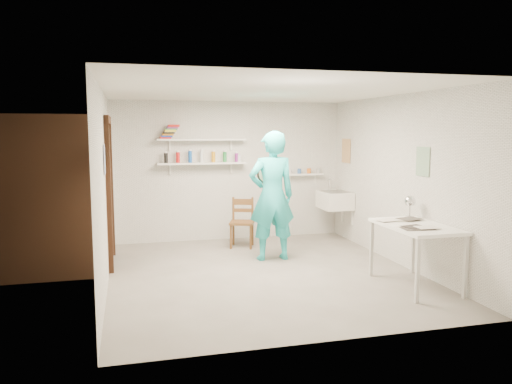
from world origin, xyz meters
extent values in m
cube|color=slate|center=(0.00, 0.00, -0.01)|extent=(4.00, 4.50, 0.02)
cube|color=silver|center=(0.00, 0.00, 2.41)|extent=(4.00, 4.50, 0.02)
cube|color=silver|center=(0.00, 2.26, 1.20)|extent=(4.00, 0.02, 2.40)
cube|color=silver|center=(0.00, -2.26, 1.20)|extent=(4.00, 0.02, 2.40)
cube|color=silver|center=(-2.01, 0.00, 1.20)|extent=(0.02, 4.50, 2.40)
cube|color=silver|center=(2.01, 0.00, 1.20)|extent=(0.02, 4.50, 2.40)
cube|color=black|center=(-1.99, 1.05, 1.00)|extent=(0.02, 0.90, 2.00)
cube|color=brown|center=(-2.70, 1.05, 1.05)|extent=(1.40, 1.50, 2.10)
cube|color=brown|center=(-1.97, 1.05, 2.05)|extent=(0.06, 1.05, 0.10)
cube|color=brown|center=(-1.97, 0.55, 1.00)|extent=(0.06, 0.10, 2.00)
cube|color=brown|center=(-1.97, 1.55, 1.00)|extent=(0.06, 0.10, 2.00)
cube|color=white|center=(-0.50, 2.13, 1.35)|extent=(1.50, 0.22, 0.03)
cube|color=white|center=(-0.50, 2.13, 1.75)|extent=(1.50, 0.22, 0.03)
cube|color=white|center=(1.35, 2.17, 1.12)|extent=(0.70, 0.14, 0.03)
cube|color=#334C7F|center=(-1.99, 0.05, 1.55)|extent=(0.01, 0.28, 0.36)
cube|color=#995933|center=(1.99, 1.80, 1.55)|extent=(0.01, 0.34, 0.42)
cube|color=#3F724C|center=(1.99, -0.55, 1.50)|extent=(0.01, 0.30, 0.38)
cube|color=white|center=(1.75, 1.70, 0.70)|extent=(0.48, 0.60, 0.30)
imported|color=#28C9CB|center=(0.31, 0.69, 0.95)|extent=(0.70, 0.47, 1.89)
cylinder|color=#D2B68F|center=(0.32, 0.91, 1.26)|extent=(0.34, 0.04, 0.34)
cube|color=brown|center=(0.06, 1.56, 0.41)|extent=(0.48, 0.47, 0.81)
cube|color=white|center=(1.64, -1.00, 0.38)|extent=(0.69, 1.15, 0.77)
sphere|color=silver|center=(1.83, -0.54, 0.99)|extent=(0.14, 0.14, 0.14)
cylinder|color=black|center=(-1.10, 2.13, 1.45)|extent=(0.06, 0.06, 0.17)
cylinder|color=red|center=(-0.90, 2.13, 1.45)|extent=(0.06, 0.06, 0.17)
cylinder|color=blue|center=(-0.70, 2.13, 1.45)|extent=(0.06, 0.06, 0.17)
cylinder|color=white|center=(-0.50, 2.13, 1.45)|extent=(0.06, 0.06, 0.17)
cylinder|color=orange|center=(-0.30, 2.13, 1.45)|extent=(0.06, 0.06, 0.17)
cylinder|color=#268C3F|center=(-0.10, 2.13, 1.45)|extent=(0.06, 0.06, 0.17)
cylinder|color=#8C268C|center=(0.10, 2.13, 1.45)|extent=(0.06, 0.06, 0.17)
cube|color=red|center=(-1.10, 2.13, 1.78)|extent=(0.18, 0.14, 0.03)
cube|color=#1933A5|center=(-1.08, 2.13, 1.81)|extent=(0.18, 0.14, 0.03)
cube|color=orange|center=(-1.06, 2.13, 1.83)|extent=(0.18, 0.14, 0.03)
cube|color=black|center=(-1.04, 2.13, 1.86)|extent=(0.18, 0.14, 0.03)
cube|color=yellow|center=(-1.02, 2.13, 1.89)|extent=(0.18, 0.14, 0.03)
cube|color=#338C4C|center=(-1.00, 2.13, 1.92)|extent=(0.18, 0.14, 0.03)
cube|color=#8C3F8C|center=(-0.98, 2.13, 1.95)|extent=(0.18, 0.14, 0.03)
cube|color=red|center=(-0.96, 2.13, 1.97)|extent=(0.18, 0.14, 0.03)
cylinder|color=silver|center=(1.14, 2.17, 1.18)|extent=(0.07, 0.07, 0.09)
cylinder|color=#335999|center=(1.28, 2.17, 1.18)|extent=(0.07, 0.07, 0.09)
cylinder|color=orange|center=(1.42, 2.17, 1.18)|extent=(0.07, 0.07, 0.09)
cylinder|color=#999999|center=(1.56, 2.17, 1.18)|extent=(0.07, 0.07, 0.09)
cube|color=silver|center=(1.64, -1.00, 0.77)|extent=(0.30, 0.22, 0.00)
cube|color=#4C4742|center=(1.64, -1.00, 0.77)|extent=(0.30, 0.22, 0.00)
cube|color=beige|center=(1.64, -1.00, 0.78)|extent=(0.30, 0.22, 0.00)
cube|color=#383330|center=(1.64, -1.00, 0.78)|extent=(0.30, 0.22, 0.00)
cube|color=silver|center=(1.64, -1.00, 0.79)|extent=(0.30, 0.22, 0.00)
cube|color=silver|center=(1.64, -1.00, 0.79)|extent=(0.30, 0.22, 0.00)
cube|color=#4C4742|center=(1.64, -1.00, 0.79)|extent=(0.30, 0.22, 0.00)
camera|label=1|loc=(-1.72, -6.26, 1.89)|focal=35.00mm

